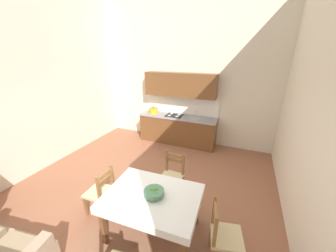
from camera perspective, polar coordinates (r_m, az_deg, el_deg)
name	(u,v)px	position (r m, az deg, el deg)	size (l,w,h in m)	color
ground_plane	(140,194)	(4.27, -8.61, -19.76)	(6.01, 6.39, 0.10)	#935B42
wall_back	(185,74)	(5.97, 5.31, 15.36)	(6.01, 0.12, 4.28)	silver
wall_left	(26,82)	(5.33, -37.06, 10.62)	(0.12, 6.39, 4.28)	silver
wall_right	(335,108)	(2.95, 41.61, 4.19)	(0.12, 6.39, 4.28)	silver
area_rug	(151,236)	(3.49, -5.23, -30.35)	(2.10, 1.60, 0.01)	#905F47
kitchen_cabinetry	(178,117)	(5.96, 3.05, 2.74)	(2.43, 0.63, 2.20)	brown
dining_table	(152,201)	(3.09, -4.72, -21.71)	(1.46, 1.10, 0.75)	brown
dining_chair_kitchen_side	(172,176)	(3.89, 1.16, -14.97)	(0.45, 0.45, 0.93)	#D1BC89
dining_chair_tv_side	(101,192)	(3.72, -19.67, -18.35)	(0.44, 0.44, 0.93)	#D1BC89
dining_chair_window_side	(223,235)	(3.03, 16.42, -29.18)	(0.50, 0.50, 0.93)	#D1BC89
fruit_bowl	(154,192)	(2.96, -4.24, -19.33)	(0.30, 0.30, 0.12)	#4C7F5B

